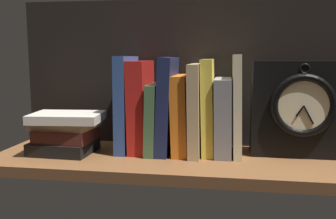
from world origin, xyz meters
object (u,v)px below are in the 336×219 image
at_px(book_green_romantic, 155,117).
at_px(book_cream_twain, 237,105).
at_px(book_orange_pandolfini, 182,114).
at_px(book_tan_shortstories, 196,109).
at_px(book_gray_chess, 223,116).
at_px(book_yellow_seinlanguage, 208,107).
at_px(book_navy_bierce, 167,105).
at_px(framed_clock, 301,109).
at_px(book_red_requiem, 141,106).
at_px(book_blue_modern, 127,104).
at_px(book_stack_side, 65,133).

distance_m(book_green_romantic, book_cream_twain, 0.20).
xyz_separation_m(book_orange_pandolfini, book_cream_twain, (0.13, 0.00, 0.03)).
relative_size(book_tan_shortstories, book_gray_chess, 1.19).
bearing_deg(book_yellow_seinlanguage, book_orange_pandolfini, 180.00).
relative_size(book_orange_pandolfini, book_yellow_seinlanguage, 0.83).
xyz_separation_m(book_navy_bierce, framed_clock, (0.32, 0.00, -0.00)).
distance_m(book_red_requiem, book_gray_chess, 0.21).
height_order(book_blue_modern, book_red_requiem, book_blue_modern).
height_order(book_green_romantic, framed_clock, framed_clock).
relative_size(book_navy_bierce, book_orange_pandolfini, 1.23).
xyz_separation_m(book_blue_modern, book_gray_chess, (0.24, 0.00, -0.03)).
bearing_deg(book_red_requiem, book_tan_shortstories, 0.00).
bearing_deg(book_green_romantic, book_tan_shortstories, 0.00).
bearing_deg(book_green_romantic, book_orange_pandolfini, 0.00).
relative_size(book_yellow_seinlanguage, framed_clock, 1.02).
bearing_deg(book_yellow_seinlanguage, book_gray_chess, 0.00).
relative_size(book_blue_modern, framed_clock, 1.05).
distance_m(book_blue_modern, book_red_requiem, 0.04).
xyz_separation_m(book_tan_shortstories, book_stack_side, (-0.31, -0.06, -0.06)).
xyz_separation_m(book_orange_pandolfini, book_yellow_seinlanguage, (0.06, 0.00, 0.02)).
bearing_deg(framed_clock, book_cream_twain, -179.20).
relative_size(book_blue_modern, book_yellow_seinlanguage, 1.03).
bearing_deg(book_gray_chess, book_navy_bierce, 180.00).
bearing_deg(book_gray_chess, book_stack_side, -171.34).
xyz_separation_m(book_green_romantic, book_navy_bierce, (0.03, 0.00, 0.03)).
relative_size(book_yellow_seinlanguage, book_gray_chess, 1.25).
xyz_separation_m(book_navy_bierce, book_stack_side, (-0.24, -0.06, -0.07)).
height_order(book_yellow_seinlanguage, framed_clock, book_yellow_seinlanguage).
distance_m(book_yellow_seinlanguage, book_stack_side, 0.36).
relative_size(book_navy_bierce, book_stack_side, 1.33).
xyz_separation_m(book_navy_bierce, book_orange_pandolfini, (0.04, 0.00, -0.02)).
xyz_separation_m(book_green_romantic, book_stack_side, (-0.21, -0.06, -0.03)).
xyz_separation_m(book_tan_shortstories, book_cream_twain, (0.10, 0.00, 0.01)).
bearing_deg(book_yellow_seinlanguage, book_tan_shortstories, 180.00).
distance_m(book_tan_shortstories, book_stack_side, 0.33).
distance_m(book_blue_modern, book_gray_chess, 0.24).
height_order(book_tan_shortstories, book_stack_side, book_tan_shortstories).
distance_m(framed_clock, book_stack_side, 0.57).
distance_m(book_navy_bierce, book_tan_shortstories, 0.07).
xyz_separation_m(book_blue_modern, book_red_requiem, (0.04, 0.00, -0.01)).
xyz_separation_m(book_yellow_seinlanguage, book_gray_chess, (0.04, 0.00, -0.02)).
height_order(book_tan_shortstories, book_gray_chess, book_tan_shortstories).
distance_m(book_green_romantic, book_stack_side, 0.22).
bearing_deg(book_yellow_seinlanguage, book_stack_side, -170.43).
bearing_deg(book_green_romantic, book_yellow_seinlanguage, 0.00).
bearing_deg(book_blue_modern, book_cream_twain, 0.00).
height_order(book_blue_modern, framed_clock, book_blue_modern).
relative_size(book_green_romantic, book_tan_shortstories, 0.78).
distance_m(book_blue_modern, book_stack_side, 0.17).
bearing_deg(book_stack_side, book_yellow_seinlanguage, 9.57).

